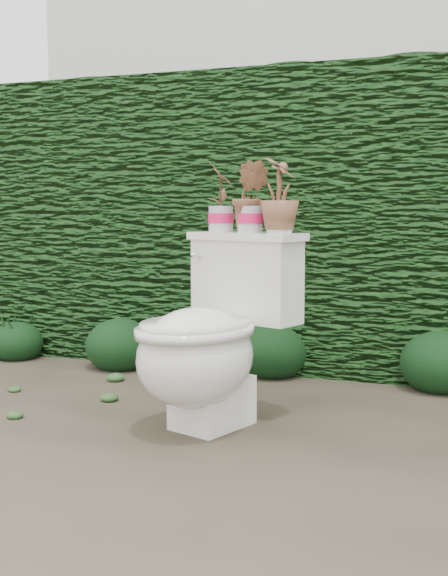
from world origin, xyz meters
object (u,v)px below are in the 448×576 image
(potted_plant_center, at_px, (250,199))
(potted_plant_right, at_px, (279,197))
(potted_plant_left, at_px, (221,199))
(toilet, at_px, (209,340))

(potted_plant_center, bearing_deg, potted_plant_right, -15.88)
(potted_plant_left, xyz_separation_m, potted_plant_right, (0.29, -0.10, 0.00))
(potted_plant_center, xyz_separation_m, potted_plant_right, (0.14, -0.05, 0.00))
(toilet, xyz_separation_m, potted_plant_center, (0.10, 0.22, 0.56))
(potted_plant_center, distance_m, potted_plant_right, 0.15)
(toilet, xyz_separation_m, potted_plant_left, (-0.05, 0.27, 0.56))
(potted_plant_center, height_order, potted_plant_right, potted_plant_right)
(toilet, relative_size, potted_plant_center, 2.84)
(potted_plant_center, bearing_deg, toilet, -110.47)
(toilet, distance_m, potted_plant_left, 0.63)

